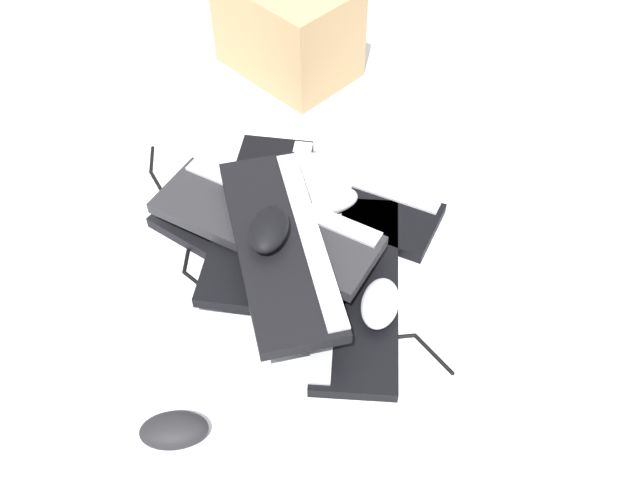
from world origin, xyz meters
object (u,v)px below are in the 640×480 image
Objects in this scene: mouse_1 at (331,200)px; mouse_3 at (325,188)px; mouse_2 at (380,303)px; mouse_6 at (317,171)px; keyboard_5 at (281,245)px; keyboard_2 at (258,246)px; cardboard_box at (288,26)px; mouse_4 at (174,430)px; keyboard_4 at (266,223)px; mouse_5 at (269,229)px; keyboard_3 at (260,217)px; keyboard_0 at (355,289)px; mouse_0 at (314,171)px; keyboard_1 at (333,198)px.

mouse_1 and mouse_3 have the same top height.
mouse_2 is at bearing -76.29° from mouse_3.
keyboard_5 is at bearing -43.35° from mouse_6.
keyboard_2 is 0.60m from cardboard_box.
mouse_3 is 1.00× the size of mouse_4.
mouse_3 is (-0.04, 0.15, -0.02)m from keyboard_4.
cardboard_box is (-0.56, 0.34, -0.02)m from mouse_5.
cardboard_box is at bearing -170.18° from mouse_5.
cardboard_box is at bearing 145.31° from keyboard_3.
keyboard_0 is 0.29m from mouse_0.
mouse_5 reaches higher than keyboard_3.
mouse_4 is at bearing -57.16° from keyboard_1.
keyboard_4 is 4.14× the size of mouse_5.
keyboard_3 is 0.16m from mouse_0.
mouse_4 is (0.27, -0.31, -0.05)m from keyboard_4.
mouse_6 is (0.00, 0.01, 0.00)m from mouse_0.
mouse_0 is (-0.06, -0.01, 0.04)m from keyboard_1.
keyboard_3 reaches higher than mouse_4.
cardboard_box is (-0.48, 0.17, 0.07)m from mouse_1.
mouse_3 is at bearing -12.62° from mouse_6.
keyboard_3 is 3.97× the size of mouse_1.
keyboard_0 is at bearing -81.03° from mouse_3.
keyboard_5 is at bearing -133.61° from keyboard_0.
keyboard_0 is 4.07× the size of mouse_1.
mouse_0 and mouse_6 have the same top height.
mouse_3 reaches higher than mouse_4.
keyboard_0 is 4.07× the size of mouse_6.
mouse_4 is (0.32, -0.32, -0.02)m from keyboard_3.
keyboard_0 is at bearing 87.52° from mouse_5.
keyboard_1 is 0.07m from mouse_0.
mouse_6 is at bearing 100.94° from mouse_3.
keyboard_1 is at bearing -25.94° from mouse_0.
keyboard_1 is 0.04m from mouse_3.
mouse_0 is 0.36× the size of cardboard_box.
mouse_1 is at bearing 75.35° from keyboard_3.
keyboard_4 is (0.04, -0.01, 0.03)m from keyboard_3.
keyboard_2 is at bearing 67.93° from mouse_2.
mouse_2 is at bearing 4.12° from keyboard_0.
mouse_4 is at bearing -39.47° from cardboard_box.
mouse_2 reaches higher than keyboard_0.
mouse_3 reaches higher than keyboard_2.
cardboard_box reaches higher than mouse_6.
keyboard_5 is (0.12, -0.19, 0.09)m from keyboard_1.
keyboard_3 is 0.45m from mouse_4.
mouse_2 is (0.25, 0.11, 0.04)m from keyboard_2.
mouse_3 is (-0.04, 0.01, 0.00)m from mouse_1.
mouse_2 is (0.35, -0.07, 0.00)m from mouse_0.
keyboard_0 is 4.07× the size of mouse_2.
cardboard_box is at bearing 27.16° from mouse_2.
mouse_3 is (-0.13, 0.17, -0.05)m from keyboard_5.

